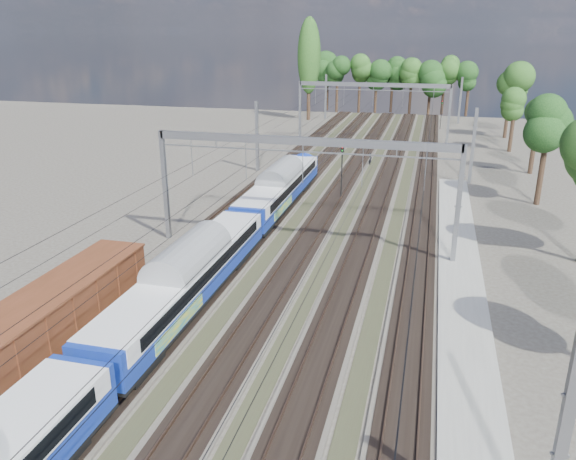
% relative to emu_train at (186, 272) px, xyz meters
% --- Properties ---
extents(track_bed, '(21.00, 130.00, 0.34)m').
position_rel_emu_train_xyz_m(track_bed, '(4.50, 26.81, -2.53)').
color(track_bed, '#47423A').
rests_on(track_bed, ground).
extents(platform, '(3.00, 70.00, 0.30)m').
position_rel_emu_train_xyz_m(platform, '(16.50, 1.81, -2.48)').
color(platform, gray).
rests_on(platform, ground).
extents(catenary, '(25.65, 130.00, 9.00)m').
position_rel_emu_train_xyz_m(catenary, '(4.83, 34.50, 3.77)').
color(catenary, gray).
rests_on(catenary, ground).
extents(tree_belt, '(39.64, 99.65, 11.66)m').
position_rel_emu_train_xyz_m(tree_belt, '(12.11, 73.60, 5.32)').
color(tree_belt, black).
rests_on(tree_belt, ground).
extents(poplar, '(4.40, 4.40, 19.04)m').
position_rel_emu_train_xyz_m(poplar, '(-10.00, 79.81, 9.26)').
color(poplar, black).
rests_on(poplar, ground).
extents(emu_train, '(3.06, 64.61, 4.47)m').
position_rel_emu_train_xyz_m(emu_train, '(0.00, 0.00, 0.00)').
color(emu_train, black).
rests_on(emu_train, ground).
extents(freight_boxcar, '(3.06, 14.76, 3.81)m').
position_rel_emu_train_xyz_m(freight_boxcar, '(-4.50, -6.69, -0.31)').
color(freight_boxcar, black).
rests_on(freight_boxcar, ground).
extents(worker, '(0.46, 0.63, 1.59)m').
position_rel_emu_train_xyz_m(worker, '(6.30, 43.11, -1.83)').
color(worker, black).
rests_on(worker, ground).
extents(signal_near, '(0.37, 0.34, 5.60)m').
position_rel_emu_train_xyz_m(signal_near, '(5.16, 26.72, 0.91)').
color(signal_near, black).
rests_on(signal_near, ground).
extents(signal_far, '(0.32, 0.29, 5.03)m').
position_rel_emu_train_xyz_m(signal_far, '(15.04, 74.55, 0.55)').
color(signal_far, black).
rests_on(signal_far, ground).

